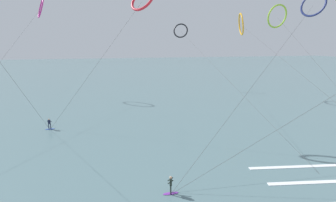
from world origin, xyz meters
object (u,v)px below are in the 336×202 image
(kite_lime, at_px, (277,16))
(kite_magenta, at_px, (41,8))
(kite_navy, at_px, (313,5))
(surfer_violet, at_px, (171,186))
(kite_crimson, at_px, (142,0))
(kite_charcoal, at_px, (181,31))
(kite_amber, at_px, (241,24))
(surfer_cobalt, at_px, (49,125))

(kite_lime, bearing_deg, kite_magenta, -32.52)
(kite_magenta, height_order, kite_navy, kite_magenta)
(surfer_violet, bearing_deg, kite_crimson, 10.72)
(kite_crimson, height_order, kite_charcoal, kite_crimson)
(kite_amber, height_order, kite_lime, kite_lime)
(kite_magenta, bearing_deg, kite_amber, 53.87)
(kite_navy, relative_size, kite_charcoal, 0.47)
(kite_navy, bearing_deg, kite_lime, 138.84)
(surfer_cobalt, height_order, kite_navy, kite_navy)
(kite_crimson, bearing_deg, kite_lime, 64.50)
(kite_amber, bearing_deg, surfer_violet, 164.08)
(surfer_cobalt, xyz_separation_m, kite_crimson, (14.44, -2.54, 17.98))
(surfer_violet, height_order, kite_magenta, kite_magenta)
(kite_amber, xyz_separation_m, kite_crimson, (-25.58, -19.23, 1.52))
(surfer_cobalt, bearing_deg, surfer_violet, -50.02)
(kite_lime, bearing_deg, kite_charcoal, -70.27)
(surfer_cobalt, relative_size, kite_charcoal, 0.03)
(kite_lime, bearing_deg, kite_amber, -89.08)
(surfer_violet, relative_size, kite_charcoal, 0.03)
(kite_amber, xyz_separation_m, kite_charcoal, (-11.00, 14.20, -0.94))
(surfer_cobalt, relative_size, kite_navy, 0.07)
(kite_navy, height_order, kite_amber, kite_amber)
(surfer_cobalt, bearing_deg, kite_charcoal, 50.31)
(kite_amber, relative_size, kite_crimson, 2.11)
(kite_lime, xyz_separation_m, kite_crimson, (-27.00, -7.96, 0.82))
(kite_amber, bearing_deg, kite_crimson, 145.94)
(kite_charcoal, bearing_deg, kite_navy, -51.99)
(kite_navy, height_order, kite_crimson, kite_crimson)
(surfer_cobalt, bearing_deg, kite_amber, 26.16)
(surfer_cobalt, height_order, kite_charcoal, kite_charcoal)
(kite_magenta, height_order, kite_crimson, kite_magenta)
(surfer_cobalt, xyz_separation_m, kite_navy, (37.86, -7.21, 17.35))
(kite_amber, relative_size, kite_lime, 1.60)
(kite_charcoal, bearing_deg, surfer_cobalt, -108.25)
(surfer_violet, relative_size, kite_magenta, 0.03)
(kite_lime, bearing_deg, kite_navy, 67.87)
(surfer_cobalt, distance_m, kite_navy, 42.26)
(surfer_violet, xyz_separation_m, kite_lime, (26.86, 25.16, 17.17))
(kite_lime, bearing_deg, kite_crimson, 10.15)
(kite_amber, bearing_deg, kite_lime, -153.81)
(kite_lime, distance_m, kite_crimson, 28.16)
(surfer_violet, xyz_separation_m, kite_navy, (23.27, 12.53, 17.35))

